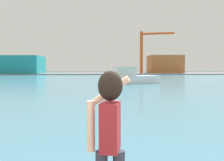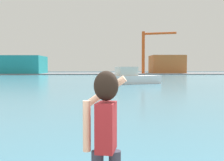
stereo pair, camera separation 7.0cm
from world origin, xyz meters
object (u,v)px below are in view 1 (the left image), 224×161
person_photographer (109,130)px  boat_moored (130,78)px  port_crane (146,47)px  warehouse_right (165,64)px  warehouse_left (22,65)px

person_photographer → boat_moored: (3.88, 34.89, -0.75)m
person_photographer → port_crane: (14.20, 84.25, 7.22)m
warehouse_right → port_crane: port_crane is taller
boat_moored → warehouse_right: 60.36m
warehouse_right → boat_moored: bearing=-107.8°
boat_moored → warehouse_right: (18.48, 57.40, 2.61)m
warehouse_right → port_crane: (-8.16, -8.04, 5.37)m
warehouse_left → warehouse_right: warehouse_right is taller
warehouse_right → person_photographer: bearing=-103.6°
warehouse_left → port_crane: size_ratio=1.00×
person_photographer → boat_moored: boat_moored is taller
warehouse_left → warehouse_right: (49.37, 3.72, 0.22)m
boat_moored → warehouse_left: bearing=99.6°
person_photographer → warehouse_right: 94.98m
person_photographer → warehouse_right: (22.36, 92.29, 1.86)m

